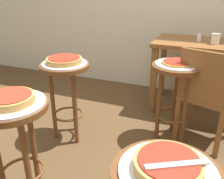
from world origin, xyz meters
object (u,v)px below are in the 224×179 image
Objects in this scene: stool_rear at (175,85)px; pizza_rear at (177,62)px; stool_leftside at (66,84)px; pizza_leftside at (64,60)px; cup_near_edge at (215,39)px; stool_middle at (15,132)px; pizza_middle at (9,99)px; pizza_server_knife at (177,164)px; serving_plate_foreground at (168,171)px; pizza_foreground at (168,165)px; serving_plate_middle at (10,103)px; serving_plate_rear at (177,64)px; serving_plate_leftside at (64,63)px; dining_table at (204,54)px; wooden_chair at (206,95)px; condiment_shaker at (199,38)px.

pizza_rear is (-0.00, -0.00, 0.20)m from stool_rear.
stool_leftside is 2.40× the size of pizza_leftside.
stool_middle is at bearing -121.06° from cup_near_edge.
stool_rear is (0.74, 1.06, -0.21)m from pizza_middle.
cup_near_edge is at bearing 58.04° from pizza_server_knife.
stool_middle is 0.75m from stool_leftside.
cup_near_edge is (0.26, 0.60, 0.09)m from pizza_rear.
pizza_middle is (-0.89, 0.21, 0.03)m from serving_plate_foreground.
pizza_foreground is at bearing -93.35° from cup_near_edge.
stool_rear is at bearing 55.12° from serving_plate_middle.
pizza_foreground reaches higher than stool_rear.
pizza_middle is 0.76× the size of serving_plate_rear.
serving_plate_leftside reaches higher than stool_middle.
wooden_chair is (0.07, -0.67, -0.16)m from dining_table.
pizza_leftside reaches higher than serving_plate_rear.
cup_near_edge is at bearing 89.23° from wooden_chair.
pizza_middle is (0.00, 0.00, 0.21)m from stool_middle.
cup_near_edge reaches higher than pizza_rear.
condiment_shaker is (-0.07, -0.03, 0.17)m from dining_table.
pizza_middle is 0.75m from pizza_leftside.
pizza_foreground is at bearing -13.44° from serving_plate_middle.
serving_plate_middle is at bearing -80.95° from pizza_leftside.
cup_near_edge is at bearing 39.51° from stool_leftside.
pizza_foreground is at bearing -88.78° from condiment_shaker.
stool_middle is 0.98m from pizza_server_knife.
dining_table reaches higher than pizza_leftside.
wooden_chair is at bearing -83.68° from dining_table.
condiment_shaker reaches higher than serving_plate_foreground.
serving_plate_foreground is 1.97m from dining_table.
pizza_foreground reaches higher than serving_plate_middle.
pizza_middle is at bearing 0.00° from stool_middle.
condiment_shaker is at bearing 80.37° from serving_plate_rear.
pizza_server_knife is at bearing -87.92° from condiment_shaker.
serving_plate_leftside is 0.53× the size of stool_rear.
pizza_foreground reaches higher than serving_plate_rear.
pizza_server_knife is (0.03, -0.02, 0.06)m from serving_plate_foreground.
pizza_middle is at bearing 136.27° from pizza_server_knife.
serving_plate_middle reaches higher than stool_leftside.
serving_plate_foreground is at bearing -94.52° from wooden_chair.
condiment_shaker is at bearing 62.54° from pizza_server_knife.
stool_leftside is 8.57× the size of condiment_shaker.
stool_rear is 0.18m from serving_plate_rear.
pizza_middle is at bearing -124.88° from pizza_rear.
serving_plate_leftside is at bearing 153.43° from pizza_leftside.
wooden_chair reaches higher than pizza_rear.
dining_table is at bearing 89.18° from pizza_foreground.
pizza_server_knife reaches higher than serving_plate_foreground.
stool_rear is (0.86, 0.32, 0.00)m from stool_leftside.
serving_plate_foreground is 1.39× the size of pizza_rear.
pizza_middle is 1.31m from stool_rear.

